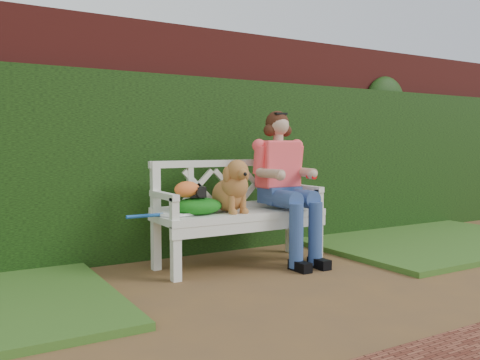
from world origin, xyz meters
TOP-DOWN VIEW (x-y plane):
  - ground at (0.00, 0.00)m, footprint 60.00×60.00m
  - brick_wall at (0.00, 1.90)m, footprint 10.00×0.30m
  - ivy_hedge at (0.00, 1.68)m, footprint 10.00×0.18m
  - grass_right at (2.40, 0.90)m, footprint 2.60×2.00m
  - garden_bench at (0.12, 1.03)m, footprint 1.63×0.74m
  - seated_woman at (0.54, 1.01)m, footprint 0.60×0.77m
  - dog at (0.01, 0.99)m, footprint 0.32×0.43m
  - tennis_racket at (-0.49, 1.04)m, footprint 0.64×0.30m
  - green_bag at (-0.29, 1.02)m, footprint 0.44×0.35m
  - camera_item at (-0.30, 1.00)m, footprint 0.15×0.12m
  - baseball_glove at (-0.39, 1.01)m, footprint 0.25×0.22m

SIDE VIEW (x-z plane):
  - ground at x=0.00m, z-range 0.00..0.00m
  - grass_right at x=2.40m, z-range 0.00..0.05m
  - garden_bench at x=0.12m, z-range 0.00..0.48m
  - tennis_racket at x=-0.49m, z-range 0.48..0.51m
  - green_bag at x=-0.29m, z-range 0.48..0.62m
  - seated_woman at x=0.54m, z-range 0.00..1.32m
  - camera_item at x=-0.30m, z-range 0.62..0.71m
  - baseball_glove at x=-0.39m, z-range 0.62..0.76m
  - dog at x=0.01m, z-range 0.48..0.94m
  - ivy_hedge at x=0.00m, z-range 0.00..1.70m
  - brick_wall at x=0.00m, z-range 0.00..2.20m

